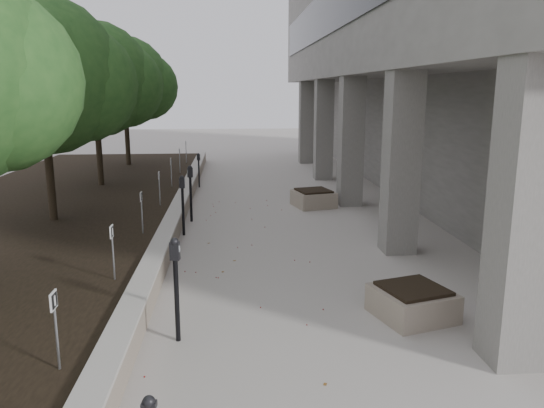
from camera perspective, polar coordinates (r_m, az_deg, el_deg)
name	(u,v)px	position (r m, az deg, el deg)	size (l,w,h in m)	color
retaining_wall	(177,214)	(14.77, -10.14, -1.07)	(0.39, 26.00, 0.50)	#A29380
planting_bed	(40,218)	(15.59, -23.69, -1.41)	(7.00, 26.00, 0.40)	black
crabapple_tree_3	(44,110)	(14.05, -23.32, 9.31)	(4.60, 4.00, 5.44)	#234F1E
crabapple_tree_4	(96,104)	(18.85, -18.43, 10.16)	(4.60, 4.00, 5.44)	#234F1E
crabapple_tree_5	(125,101)	(23.74, -15.52, 10.63)	(4.60, 4.00, 5.44)	#234F1E
parking_sign_2	(56,331)	(6.72, -22.20, -12.54)	(0.04, 0.22, 0.96)	black
parking_sign_3	(113,253)	(9.44, -16.74, -5.03)	(0.04, 0.22, 0.96)	black
parking_sign_4	(142,213)	(12.28, -13.82, -0.92)	(0.04, 0.22, 0.96)	black
parking_sign_5	(160,188)	(15.19, -12.01, 1.64)	(0.04, 0.22, 0.96)	black
parking_sign_6	(171,172)	(18.12, -10.79, 3.38)	(0.04, 0.22, 0.96)	black
parking_sign_7	(180,161)	(21.08, -9.90, 4.62)	(0.04, 0.22, 0.96)	black
parking_sign_8	(186,152)	(24.04, -9.23, 5.56)	(0.04, 0.22, 0.96)	black
parking_meter_2	(176,290)	(7.80, -10.25, -9.11)	(0.15, 0.11, 1.56)	black
parking_meter_3	(183,206)	(13.38, -9.57, -0.17)	(0.15, 0.11, 1.52)	black
parking_meter_4	(191,194)	(14.75, -8.74, 1.10)	(0.16, 0.11, 1.57)	black
parking_meter_5	(199,170)	(19.99, -7.88, 3.61)	(0.13, 0.09, 1.29)	black
planter_front	(412,302)	(8.93, 14.88, -10.13)	(1.10, 1.10, 0.51)	#A29380
planter_back	(313,198)	(16.65, 4.48, 0.65)	(1.15, 1.15, 0.54)	#A29380
berry_scatter	(244,269)	(10.91, -3.05, -6.97)	(3.30, 14.10, 0.02)	maroon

